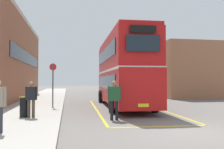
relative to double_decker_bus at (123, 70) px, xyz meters
name	(u,v)px	position (x,y,z in m)	size (l,w,h in m)	color
ground_plane	(113,100)	(0.45, 5.82, -2.51)	(135.60, 135.60, 0.00)	#66605B
sidewalk_left	(44,98)	(-6.05, 8.22, -2.44)	(4.00, 57.60, 0.14)	#A39E93
depot_building_right	(170,72)	(9.03, 12.55, 0.42)	(6.24, 14.36, 5.86)	#9E6647
double_decker_bus	(123,70)	(0.00, 0.00, 0.00)	(3.02, 10.94, 4.75)	black
single_deck_bus	(114,82)	(3.31, 20.38, -0.87)	(3.69, 8.75, 3.02)	black
pedestrian_boarding	(114,97)	(-1.67, -5.65, -1.46)	(0.60, 0.29, 1.80)	black
pedestrian_waiting_near	(31,97)	(-5.39, -5.06, -1.44)	(0.54, 0.33, 1.63)	#473828
litter_bin	(24,107)	(-5.71, -4.85, -1.91)	(0.43, 0.43, 0.93)	black
bus_stop_sign	(53,81)	(-4.68, -0.92, -0.73)	(0.43, 0.15, 2.74)	#4C4C51
bay_marking_yellow	(129,110)	(-0.03, -1.96, -2.51)	(4.59, 13.01, 0.01)	gold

